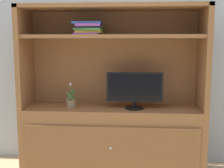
{
  "coord_description": "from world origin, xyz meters",
  "views": [
    {
      "loc": [
        0.2,
        -2.47,
        1.35
      ],
      "look_at": [
        0.0,
        0.35,
        0.94
      ],
      "focal_mm": 45.99,
      "sensor_mm": 36.0,
      "label": 1
    }
  ],
  "objects_px": {
    "potted_plant": "(71,103)",
    "tv_monitor": "(135,89)",
    "media_console": "(112,122)",
    "magazine_stack": "(89,28)"
  },
  "relations": [
    {
      "from": "media_console",
      "to": "potted_plant",
      "type": "xyz_separation_m",
      "value": [
        -0.42,
        -0.03,
        0.2
      ]
    },
    {
      "from": "tv_monitor",
      "to": "potted_plant",
      "type": "distance_m",
      "value": 0.67
    },
    {
      "from": "tv_monitor",
      "to": "potted_plant",
      "type": "height_order",
      "value": "tv_monitor"
    },
    {
      "from": "media_console",
      "to": "potted_plant",
      "type": "bearing_deg",
      "value": -175.32
    },
    {
      "from": "media_console",
      "to": "potted_plant",
      "type": "height_order",
      "value": "media_console"
    },
    {
      "from": "media_console",
      "to": "tv_monitor",
      "type": "xyz_separation_m",
      "value": [
        0.23,
        -0.05,
        0.35
      ]
    },
    {
      "from": "media_console",
      "to": "potted_plant",
      "type": "relative_size",
      "value": 6.89
    },
    {
      "from": "media_console",
      "to": "magazine_stack",
      "type": "relative_size",
      "value": 5.51
    },
    {
      "from": "potted_plant",
      "to": "tv_monitor",
      "type": "bearing_deg",
      "value": -1.14
    },
    {
      "from": "potted_plant",
      "to": "media_console",
      "type": "bearing_deg",
      "value": 4.68
    }
  ]
}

